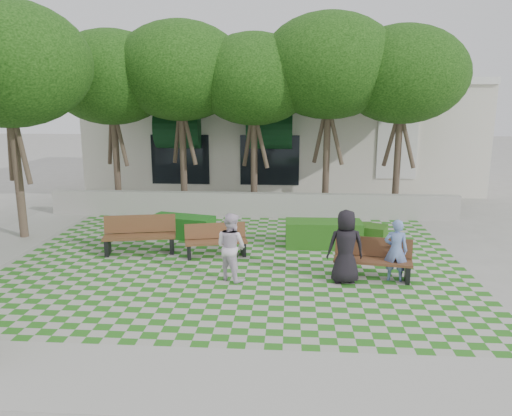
# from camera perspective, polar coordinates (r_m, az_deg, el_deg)

# --- Properties ---
(ground) EXTENTS (90.00, 90.00, 0.00)m
(ground) POSITION_cam_1_polar(r_m,az_deg,el_deg) (12.61, -2.77, -7.69)
(ground) COLOR gray
(ground) RESTS_ON ground
(lawn) EXTENTS (12.00, 12.00, 0.00)m
(lawn) POSITION_cam_1_polar(r_m,az_deg,el_deg) (13.55, -2.27, -6.20)
(lawn) COLOR #2B721E
(lawn) RESTS_ON ground
(sidewalk_south) EXTENTS (16.00, 2.00, 0.01)m
(sidewalk_south) POSITION_cam_1_polar(r_m,az_deg,el_deg) (8.42, -6.70, -18.85)
(sidewalk_south) COLOR #9E9B93
(sidewalk_south) RESTS_ON ground
(retaining_wall) EXTENTS (15.00, 0.36, 0.90)m
(retaining_wall) POSITION_cam_1_polar(r_m,az_deg,el_deg) (18.42, -0.54, 0.37)
(retaining_wall) COLOR #9E9B93
(retaining_wall) RESTS_ON ground
(bench_east) EXTENTS (1.94, 0.92, 0.98)m
(bench_east) POSITION_cam_1_polar(r_m,az_deg,el_deg) (12.62, 13.20, -5.75)
(bench_east) COLOR #502F1B
(bench_east) RESTS_ON ground
(bench_mid) EXTENTS (1.80, 0.97, 0.90)m
(bench_mid) POSITION_cam_1_polar(r_m,az_deg,el_deg) (14.01, -4.61, -3.75)
(bench_mid) COLOR brown
(bench_mid) RESTS_ON ground
(bench_west) EXTENTS (2.10, 1.06, 1.06)m
(bench_west) POSITION_cam_1_polar(r_m,az_deg,el_deg) (14.59, -13.13, -3.07)
(bench_west) COLOR #51321B
(bench_west) RESTS_ON ground
(hedge_east) EXTENTS (1.98, 1.35, 0.64)m
(hedge_east) POSITION_cam_1_polar(r_m,az_deg,el_deg) (15.33, 11.20, -2.94)
(hedge_east) COLOR #204713
(hedge_east) RESTS_ON ground
(hedge_midright) EXTENTS (2.25, 0.94, 0.78)m
(hedge_midright) POSITION_cam_1_polar(r_m,az_deg,el_deg) (14.93, 7.70, -2.96)
(hedge_midright) COLOR #205216
(hedge_midright) RESTS_ON ground
(hedge_midleft) EXTENTS (2.10, 1.25, 0.69)m
(hedge_midleft) POSITION_cam_1_polar(r_m,az_deg,el_deg) (15.95, -8.36, -2.12)
(hedge_midleft) COLOR #155116
(hedge_midleft) RESTS_ON ground
(person_blue) EXTENTS (0.62, 0.46, 1.53)m
(person_blue) POSITION_cam_1_polar(r_m,az_deg,el_deg) (12.48, 15.68, -4.68)
(person_blue) COLOR #6C87C6
(person_blue) RESTS_ON ground
(person_dark) EXTENTS (0.92, 0.65, 1.78)m
(person_dark) POSITION_cam_1_polar(r_m,az_deg,el_deg) (12.07, 10.20, -4.37)
(person_dark) COLOR black
(person_dark) RESTS_ON ground
(person_white) EXTENTS (1.03, 0.98, 1.67)m
(person_white) POSITION_cam_1_polar(r_m,az_deg,el_deg) (12.09, -2.86, -4.43)
(person_white) COLOR silver
(person_white) RESTS_ON ground
(tree_row) EXTENTS (17.70, 13.40, 7.41)m
(tree_row) POSITION_cam_1_polar(r_m,az_deg,el_deg) (18.01, -6.76, 15.15)
(tree_row) COLOR #47382B
(tree_row) RESTS_ON ground
(building) EXTENTS (18.00, 8.92, 5.15)m
(building) POSITION_cam_1_polar(r_m,az_deg,el_deg) (25.89, 2.93, 8.57)
(building) COLOR beige
(building) RESTS_ON ground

